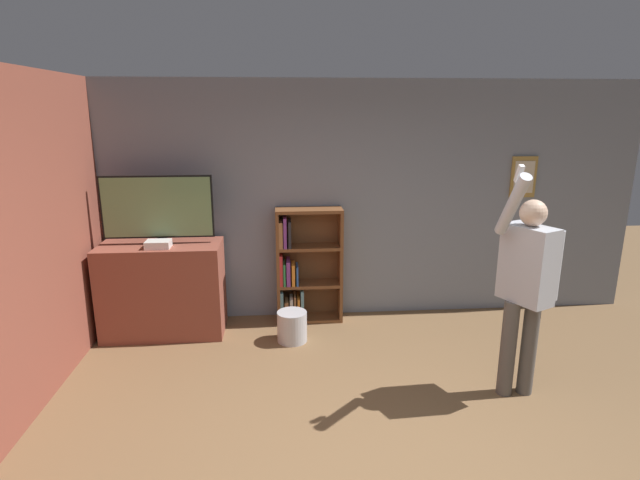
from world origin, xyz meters
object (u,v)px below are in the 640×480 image
(waste_bin, at_px, (292,326))
(bookshelf, at_px, (303,269))
(person, at_px, (526,281))
(television, at_px, (158,209))
(game_console, at_px, (158,244))

(waste_bin, bearing_deg, bookshelf, 75.52)
(person, height_order, waste_bin, person)
(television, bearing_deg, game_console, -83.24)
(bookshelf, height_order, waste_bin, bookshelf)
(game_console, height_order, bookshelf, bookshelf)
(person, bearing_deg, waste_bin, -146.72)
(game_console, bearing_deg, television, 96.76)
(waste_bin, bearing_deg, game_console, 172.06)
(person, bearing_deg, game_console, -137.74)
(person, relative_size, waste_bin, 6.14)
(television, relative_size, bookshelf, 0.87)
(television, xyz_separation_m, bookshelf, (1.51, 0.18, -0.76))
(game_console, xyz_separation_m, person, (3.23, -1.35, -0.01))
(game_console, bearing_deg, bookshelf, 13.65)
(person, bearing_deg, bookshelf, -159.60)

